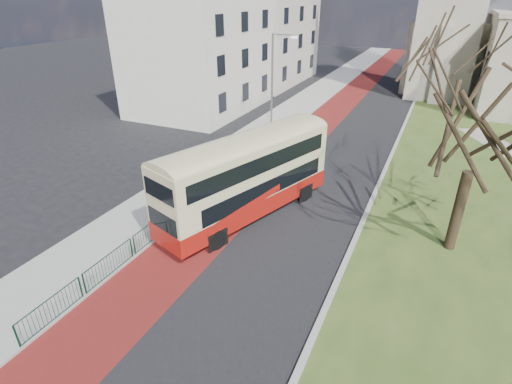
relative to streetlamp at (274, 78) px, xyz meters
The scene contains 12 objects.
ground 19.08m from the streetlamp, 76.42° to the right, with size 160.00×160.00×0.00m, color black.
road_carriageway 7.70m from the streetlamp, 18.88° to the left, with size 9.00×120.00×0.01m, color black.
bus_lane 5.91m from the streetlamp, 32.43° to the left, with size 3.40×120.00×0.01m, color #591414.
pavement_west 5.00m from the streetlamp, 108.07° to the left, with size 4.00×120.00×0.12m, color gray.
kerb_west 5.13m from the streetlamp, 56.03° to the left, with size 0.25×120.00×0.13m, color #999993.
kerb_east 12.07m from the streetlamp, 20.95° to the left, with size 0.25×80.00×0.13m, color #999993.
pedestrian_railing 14.64m from the streetlamp, 84.30° to the right, with size 0.07×24.00×1.12m.
street_block_near 10.62m from the streetlamp, 157.49° to the left, with size 10.30×14.30×13.00m.
street_block_far 22.24m from the streetlamp, 115.76° to the left, with size 10.30×16.30×11.50m.
streetlamp is the anchor object (origin of this frame).
bus 15.26m from the streetlamp, 72.59° to the right, with size 5.82×10.91×4.47m.
winter_tree_near 19.86m from the streetlamp, 41.70° to the right, with size 7.80×7.80×10.26m.
Camera 1 is at (8.60, -13.56, 11.12)m, focal length 28.00 mm.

